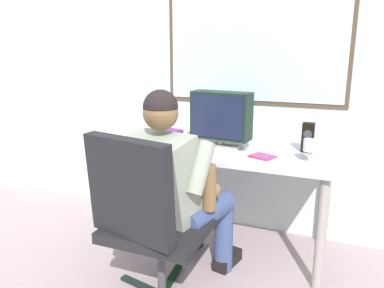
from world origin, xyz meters
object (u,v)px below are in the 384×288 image
(person_seated, at_px, (176,186))
(wine_glass, at_px, (310,147))
(cd_case, at_px, (262,156))
(book_stack, at_px, (167,134))
(coffee_mug, at_px, (164,140))
(desk, at_px, (225,160))
(crt_monitor, at_px, (221,117))
(office_chair, at_px, (146,214))
(desk_speaker, at_px, (308,137))

(person_seated, distance_m, wine_glass, 0.84)
(cd_case, bearing_deg, book_stack, 166.63)
(wine_glass, height_order, coffee_mug, wine_glass)
(desk, xyz_separation_m, book_stack, (-0.47, 0.04, 0.14))
(crt_monitor, relative_size, coffee_mug, 3.92)
(coffee_mug, bearing_deg, office_chair, -71.83)
(book_stack, bearing_deg, person_seated, -59.81)
(crt_monitor, height_order, coffee_mug, crt_monitor)
(book_stack, height_order, coffee_mug, coffee_mug)
(desk, distance_m, office_chair, 0.85)
(desk, height_order, cd_case, cd_case)
(desk_speaker, xyz_separation_m, book_stack, (-1.01, -0.06, -0.05))
(person_seated, bearing_deg, wine_glass, 31.37)
(desk_speaker, distance_m, coffee_mug, 0.97)
(desk_speaker, xyz_separation_m, coffee_mug, (-0.92, -0.27, -0.04))
(office_chair, relative_size, book_stack, 4.41)
(book_stack, bearing_deg, office_chair, -71.02)
(office_chair, height_order, crt_monitor, crt_monitor)
(person_seated, height_order, crt_monitor, person_seated)
(desk, xyz_separation_m, office_chair, (-0.17, -0.83, -0.09))
(person_seated, height_order, desk_speaker, person_seated)
(person_seated, bearing_deg, crt_monitor, 81.67)
(crt_monitor, distance_m, cd_case, 0.42)
(crt_monitor, height_order, cd_case, crt_monitor)
(crt_monitor, relative_size, wine_glass, 2.98)
(wine_glass, distance_m, desk_speaker, 0.24)
(desk, xyz_separation_m, wine_glass, (0.57, -0.14, 0.19))
(office_chair, distance_m, desk_speaker, 1.20)
(crt_monitor, relative_size, cd_case, 2.41)
(desk, xyz_separation_m, coffee_mug, (-0.39, -0.17, 0.15))
(office_chair, relative_size, person_seated, 0.83)
(office_chair, height_order, wine_glass, office_chair)
(wine_glass, height_order, book_stack, wine_glass)
(desk, height_order, crt_monitor, crt_monitor)
(person_seated, relative_size, crt_monitor, 2.84)
(desk, bearing_deg, crt_monitor, 166.09)
(person_seated, distance_m, desk_speaker, 0.96)
(book_stack, bearing_deg, wine_glass, -9.74)
(desk_speaker, height_order, coffee_mug, desk_speaker)
(desk, height_order, wine_glass, wine_glass)
(cd_case, bearing_deg, wine_glass, 0.42)
(crt_monitor, xyz_separation_m, desk_speaker, (0.58, 0.10, -0.11))
(office_chair, distance_m, coffee_mug, 0.73)
(desk, relative_size, book_stack, 6.57)
(office_chair, xyz_separation_m, desk_speaker, (0.71, 0.93, 0.28))
(office_chair, height_order, coffee_mug, office_chair)
(office_chair, bearing_deg, coffee_mug, 108.17)
(book_stack, bearing_deg, cd_case, -13.37)
(office_chair, bearing_deg, crt_monitor, 80.92)
(desk_speaker, bearing_deg, desk, -168.94)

